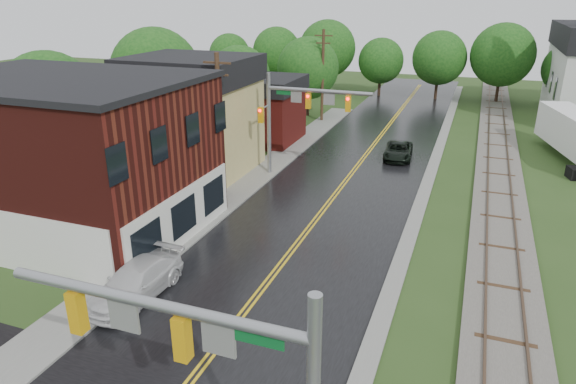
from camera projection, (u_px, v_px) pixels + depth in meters
The scene contains 17 objects.
main_road at pixel (355, 170), 38.07m from camera, with size 10.00×90.00×0.02m, color black.
curb_right at pixel (436, 158), 40.69m from camera, with size 0.80×70.00×0.12m, color gray.
sidewalk_left at pixel (251, 181), 35.71m from camera, with size 2.40×50.00×0.12m, color gray.
brick_building at pixel (65, 155), 27.49m from camera, with size 14.30×10.30×8.30m.
yellow_house at pixel (195, 127), 36.97m from camera, with size 8.00×7.00×6.40m, color tan.
darkred_building at pixel (257, 116), 44.88m from camera, with size 7.00×6.00×4.40m, color #3F0F0C.
railroad at pixel (498, 163), 39.17m from camera, with size 3.20×80.00×0.30m.
traffic_signal_near at pixel (216, 367), 10.67m from camera, with size 7.34×0.30×7.20m.
traffic_signal_far at pixel (298, 108), 34.77m from camera, with size 7.34×0.43×7.20m.
utility_pole_b at pixel (220, 124), 31.57m from camera, with size 1.80×0.28×9.00m.
utility_pole_c at pixel (323, 74), 50.80m from camera, with size 1.80×0.28×9.00m.
tree_left_a at pixel (51, 103), 35.56m from camera, with size 6.80×6.80×8.67m.
tree_left_b at pixel (157, 75), 43.43m from camera, with size 7.60×7.60×9.69m.
tree_left_c at pixel (241, 79), 49.57m from camera, with size 6.00×6.00×7.65m.
tree_left_e at pixel (309, 70), 53.08m from camera, with size 6.40×6.40×8.16m.
suv_dark at pixel (398, 151), 40.36m from camera, with size 2.07×4.49×1.25m, color black.
pickup_white at pixel (136, 282), 21.88m from camera, with size 2.04×5.02×1.46m, color silver.
Camera 1 is at (7.88, -5.56, 12.24)m, focal length 32.00 mm.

